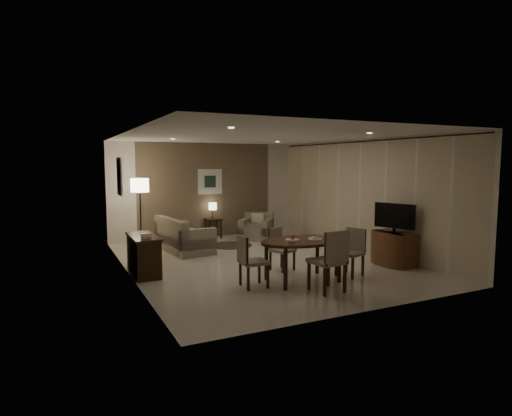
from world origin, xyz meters
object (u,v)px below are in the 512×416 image
chair_far (282,249)px  chair_right (350,253)px  sofa (184,234)px  tv_cabinet (394,248)px  floor_lamp (140,213)px  armchair (256,226)px  side_table (213,228)px  chair_near (327,260)px  dining_table (303,261)px  chair_left (254,261)px  console_desk (144,255)px

chair_far → chair_right: bearing=-64.4°
sofa → tv_cabinet: bearing=-140.1°
tv_cabinet → chair_far: bearing=164.9°
chair_far → floor_lamp: (-2.10, 3.53, 0.46)m
armchair → side_table: 1.26m
chair_near → floor_lamp: 5.51m
dining_table → chair_right: chair_right is taller
chair_near → chair_left: 1.24m
console_desk → chair_left: (1.54, -1.68, 0.08)m
chair_near → armchair: (1.05, 4.89, -0.16)m
chair_right → side_table: bearing=170.0°
console_desk → sofa: (1.32, 1.79, 0.03)m
console_desk → chair_far: size_ratio=1.44×
dining_table → chair_far: chair_far is taller
chair_far → sofa: bearing=95.7°
chair_far → console_desk: bearing=142.0°
chair_near → chair_right: size_ratio=1.17×
sofa → floor_lamp: size_ratio=0.99×
console_desk → chair_right: chair_right is taller
console_desk → chair_far: (2.56, -0.87, 0.04)m
side_table → floor_lamp: bearing=-165.0°
armchair → chair_near: bearing=-60.1°
tv_cabinet → chair_left: (-3.35, -0.18, 0.10)m
chair_near → chair_right: chair_near is taller
armchair → floor_lamp: 3.17m
tv_cabinet → chair_near: 2.55m
tv_cabinet → floor_lamp: 6.10m
chair_left → floor_lamp: bearing=16.3°
chair_far → sofa: (-1.23, 2.66, -0.01)m
tv_cabinet → chair_right: chair_right is taller
dining_table → armchair: dining_table is taller
console_desk → tv_cabinet: console_desk is taller
tv_cabinet → chair_left: 3.35m
chair_right → armchair: chair_right is taller
console_desk → tv_cabinet: size_ratio=1.33×
dining_table → chair_left: size_ratio=1.78×
console_desk → chair_near: bearing=-43.9°
chair_near → chair_far: bearing=-95.6°
chair_left → chair_right: 1.95m
chair_left → dining_table: bearing=-90.8°
tv_cabinet → sofa: size_ratio=0.52×
chair_left → chair_right: size_ratio=1.01×
dining_table → chair_near: size_ratio=1.54×
armchair → chair_far: bearing=-65.0°
console_desk → armchair: console_desk is taller
chair_left → tv_cabinet: bearing=-84.7°
dining_table → armchair: 4.33m
console_desk → dining_table: bearing=-34.7°
chair_near → armchair: chair_near is taller
tv_cabinet → side_table: bearing=115.9°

